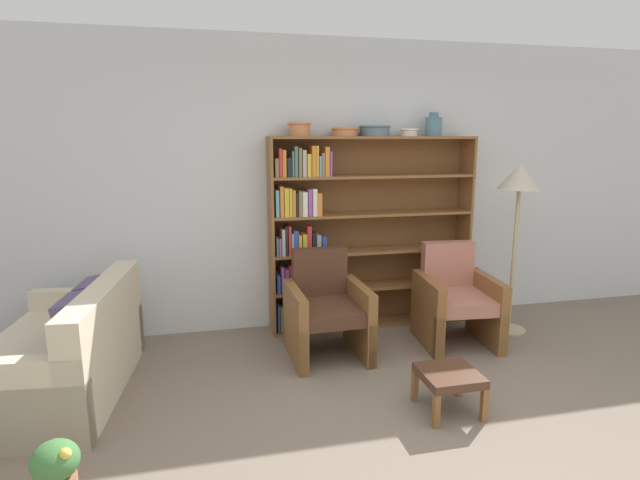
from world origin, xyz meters
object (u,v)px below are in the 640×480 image
(bowl_slate, at_px, (345,131))
(vase_tall, at_px, (433,126))
(armchair_cushioned, at_px, (455,300))
(floor_lamp, at_px, (519,187))
(bowl_stoneware, at_px, (375,130))
(bookshelf, at_px, (349,235))
(couch, at_px, (65,356))
(armchair_leather, at_px, (326,310))
(bowl_cream, at_px, (409,132))
(footstool, at_px, (449,378))
(bowl_copper, at_px, (299,128))
(potted_plant, at_px, (56,469))

(bowl_slate, height_order, vase_tall, vase_tall)
(bowl_slate, xyz_separation_m, armchair_cushioned, (0.89, -0.60, -1.50))
(bowl_slate, xyz_separation_m, floor_lamp, (1.53, -0.48, -0.50))
(bowl_slate, height_order, bowl_stoneware, bowl_stoneware)
(bowl_slate, distance_m, floor_lamp, 1.68)
(bookshelf, bearing_deg, armchair_cushioned, -36.36)
(bowl_stoneware, height_order, couch, bowl_stoneware)
(bowl_slate, relative_size, armchair_leather, 0.29)
(bowl_cream, relative_size, couch, 0.11)
(bookshelf, height_order, bowl_slate, bowl_slate)
(bowl_cream, distance_m, footstool, 2.39)
(bowl_stoneware, xyz_separation_m, armchair_cushioned, (0.60, -0.60, -1.51))
(bowl_slate, bearing_deg, couch, -159.99)
(bowl_copper, bearing_deg, bookshelf, 1.36)
(potted_plant, bearing_deg, footstool, 8.45)
(bowl_stoneware, distance_m, armchair_cushioned, 1.73)
(bookshelf, height_order, armchair_cushioned, bookshelf)
(bowl_stoneware, bearing_deg, potted_plant, -139.36)
(floor_lamp, bearing_deg, armchair_cushioned, -169.60)
(bowl_cream, xyz_separation_m, floor_lamp, (0.90, -0.48, -0.50))
(armchair_leather, bearing_deg, potted_plant, 37.79)
(bowl_copper, xyz_separation_m, bowl_stoneware, (0.71, 0.00, -0.01))
(bowl_cream, distance_m, vase_tall, 0.26)
(bowl_cream, relative_size, vase_tall, 0.78)
(couch, distance_m, armchair_cushioned, 3.22)
(armchair_leather, bearing_deg, armchair_cushioned, 178.58)
(bowl_slate, bearing_deg, armchair_cushioned, -34.06)
(bowl_slate, distance_m, footstool, 2.38)
(vase_tall, bearing_deg, bowl_slate, 180.00)
(bowl_stoneware, bearing_deg, bowl_slate, -180.00)
(bowl_copper, distance_m, bowl_stoneware, 0.71)
(bookshelf, xyz_separation_m, bowl_copper, (-0.48, -0.01, 1.00))
(armchair_leather, xyz_separation_m, potted_plant, (-1.76, -1.44, -0.21))
(bookshelf, bearing_deg, bowl_copper, -178.64)
(bowl_copper, bearing_deg, couch, -155.96)
(armchair_cushioned, distance_m, footstool, 1.26)
(bowl_slate, distance_m, armchair_cushioned, 1.84)
(armchair_cushioned, distance_m, floor_lamp, 1.19)
(bookshelf, distance_m, bowl_slate, 0.98)
(bowl_copper, height_order, bowl_stoneware, bowl_copper)
(bowl_stoneware, bearing_deg, bowl_copper, 180.00)
(bookshelf, relative_size, bowl_cream, 11.35)
(floor_lamp, distance_m, footstool, 2.09)
(bowl_copper, height_order, vase_tall, vase_tall)
(vase_tall, distance_m, floor_lamp, 0.98)
(bowl_stoneware, xyz_separation_m, bowl_cream, (0.34, 0.00, -0.02))
(vase_tall, bearing_deg, bowl_cream, 180.00)
(bowl_copper, bearing_deg, armchair_cushioned, -24.53)
(bookshelf, xyz_separation_m, armchair_leather, (-0.38, -0.61, -0.52))
(vase_tall, bearing_deg, bowl_stoneware, 180.00)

